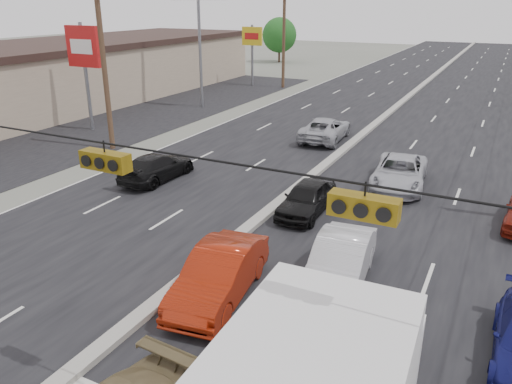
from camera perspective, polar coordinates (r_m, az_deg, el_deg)
ground at (r=13.47m, az=-19.20°, el=-18.38°), size 200.00×200.00×0.00m
road_surface at (r=38.58m, az=14.18°, el=8.02°), size 20.00×160.00×0.02m
center_median at (r=38.56m, az=14.20°, el=8.16°), size 0.50×160.00×0.20m
strip_mall at (r=47.03m, az=-20.51°, el=12.46°), size 12.00×42.00×4.60m
parking_lot at (r=41.37m, az=-11.39°, el=9.10°), size 10.00×42.00×0.02m
utility_pole_left_b at (r=30.18m, az=-17.03°, el=14.12°), size 1.60×0.30×10.00m
utility_pole_left_c at (r=51.24m, az=3.20°, el=17.48°), size 1.60×0.30×10.00m
traffic_signals at (r=9.97m, az=-17.27°, el=3.74°), size 25.00×0.30×0.54m
pole_sign_mid at (r=35.45m, az=-19.13°, el=14.82°), size 2.60×0.25×7.00m
pole_sign_far at (r=52.79m, az=-0.44°, el=16.85°), size 2.20×0.25×6.00m
tree_left_far at (r=73.41m, az=2.70°, el=17.48°), size 4.80×4.80×6.12m
red_sedan at (r=14.89m, az=-4.23°, el=-9.41°), size 2.24×4.81×1.53m
queue_car_a at (r=20.63m, az=5.82°, el=-0.74°), size 1.63×3.96×1.34m
queue_car_b at (r=15.72m, az=9.55°, el=-7.97°), size 2.02×4.66×1.49m
queue_car_c at (r=24.47m, az=16.08°, el=2.13°), size 2.82×5.24×1.40m
oncoming_near at (r=24.94m, az=-11.27°, el=2.80°), size 1.93×4.53×1.30m
oncoming_far at (r=31.92m, az=7.91°, el=7.13°), size 2.71×5.29×1.43m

